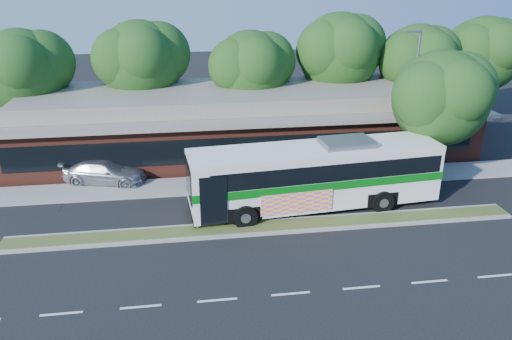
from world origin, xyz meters
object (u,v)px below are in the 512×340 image
object	(u,v)px
transit_bus	(316,171)
sidewalk_tree	(446,95)
sedan	(105,172)
lamp_post	(412,102)

from	to	relation	value
transit_bus	sidewalk_tree	size ratio (longest dim) A/B	1.72
sedan	lamp_post	bearing A→B (deg)	-80.35
sedan	sidewalk_tree	distance (m)	21.06
transit_bus	lamp_post	bearing A→B (deg)	21.75
lamp_post	sedan	xyz separation A→B (m)	(-18.56, 1.80, -4.17)
transit_bus	sidewalk_tree	bearing A→B (deg)	13.11
lamp_post	sidewalk_tree	world-z (taller)	lamp_post
lamp_post	transit_bus	distance (m)	7.92
sedan	sidewalk_tree	xyz separation A→B (m)	(20.41, -2.36, 4.64)
lamp_post	sedan	size ratio (longest dim) A/B	1.79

